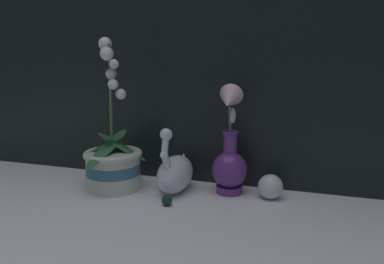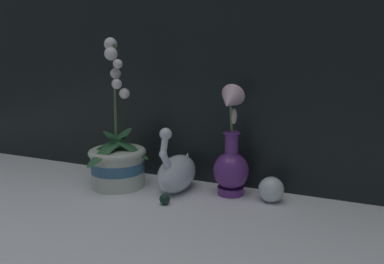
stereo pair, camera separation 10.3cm
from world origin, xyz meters
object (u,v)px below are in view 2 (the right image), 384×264
at_px(glass_sphere, 271,189).
at_px(orchid_potted_plant, 118,159).
at_px(swan_figurine, 177,172).
at_px(blue_vase, 231,158).

bearing_deg(glass_sphere, orchid_potted_plant, -172.80).
bearing_deg(swan_figurine, orchid_potted_plant, -170.13).
relative_size(blue_vase, glass_sphere, 4.54).
bearing_deg(glass_sphere, swan_figurine, -174.64).
bearing_deg(swan_figurine, glass_sphere, 5.36).
xyz_separation_m(blue_vase, glass_sphere, (0.12, -0.01, -0.07)).
distance_m(orchid_potted_plant, glass_sphere, 0.46).
height_order(orchid_potted_plant, blue_vase, orchid_potted_plant).
distance_m(orchid_potted_plant, blue_vase, 0.35).
bearing_deg(blue_vase, glass_sphere, -4.08).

